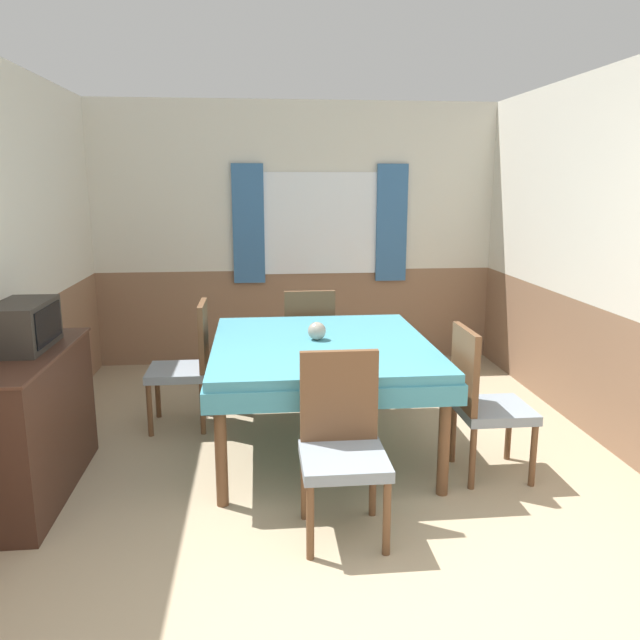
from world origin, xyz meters
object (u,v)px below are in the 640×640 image
sideboard (28,423)px  dining_table (321,356)px  chair_head_window (309,341)px  chair_right_near (483,399)px  vase (317,331)px  chair_left_far (187,362)px  tv (24,326)px  chair_head_near (342,440)px

sideboard → dining_table: bearing=15.4°
chair_head_window → chair_right_near: size_ratio=1.00×
chair_right_near → vase: chair_right_near is taller
chair_head_window → vase: size_ratio=7.67×
chair_right_near → chair_left_far: size_ratio=1.00×
sideboard → chair_right_near: bearing=-0.5°
chair_head_window → chair_left_far: same height
chair_head_window → tv: tv is taller
sideboard → vase: size_ratio=10.12×
dining_table → chair_head_window: bearing=90.0°
tv → chair_head_near: bearing=-20.8°
chair_right_near → chair_head_near: bearing=-60.2°
dining_table → chair_right_near: chair_right_near is taller
chair_right_near → chair_left_far: same height
dining_table → chair_head_window: (0.00, 1.06, -0.16)m
chair_head_window → sideboard: (-1.78, -1.55, -0.06)m
chair_head_window → tv: (-1.78, -1.44, 0.50)m
chair_head_window → chair_head_near: same height
dining_table → chair_right_near: size_ratio=1.77×
chair_head_window → vase: bearing=-91.4°
sideboard → tv: (-0.01, 0.10, 0.56)m
dining_table → chair_head_near: (0.00, -1.06, -0.16)m
chair_right_near → chair_head_near: same height
chair_head_near → chair_right_near: bearing=-150.2°
chair_left_far → sideboard: 1.29m
chair_right_near → chair_head_near: (-0.96, -0.55, 0.00)m
chair_head_window → chair_left_far: bearing=-150.2°
chair_head_near → chair_head_window: bearing=-90.0°
vase → chair_right_near: bearing=-29.7°
dining_table → chair_head_window: 1.07m
dining_table → sideboard: bearing=-164.6°
dining_table → chair_left_far: bearing=152.0°
chair_head_near → sideboard: size_ratio=0.76×
dining_table → sideboard: (-1.78, -0.49, -0.22)m
dining_table → vase: size_ratio=13.55×
dining_table → chair_head_window: chair_head_window is taller
chair_head_window → sideboard: bearing=-138.9°
tv → vase: (1.76, 0.43, -0.18)m
chair_head_near → sideboard: (-1.78, 0.57, -0.06)m
chair_left_far → chair_right_near: bearing=-118.0°
chair_head_window → chair_right_near: 1.84m
chair_head_window → chair_head_near: (0.00, -2.12, 0.00)m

